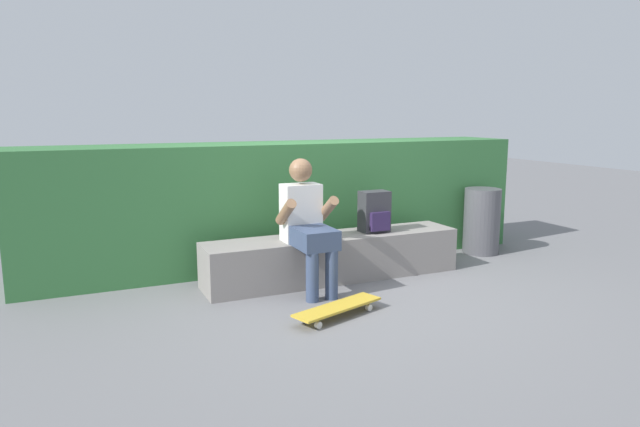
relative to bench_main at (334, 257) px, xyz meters
The scene contains 7 objects.
ground_plane 0.41m from the bench_main, 90.00° to the right, with size 24.00×24.00×0.00m, color slate.
bench_main is the anchor object (origin of this frame).
person_skater 0.60m from the bench_main, 149.53° to the right, with size 0.49×0.62×1.18m.
skateboard_near_person 1.05m from the bench_main, 114.03° to the right, with size 0.82×0.45×0.09m.
backpack_on_bench 0.60m from the bench_main, ahead, with size 0.28×0.23×0.40m.
hedge_row 0.97m from the bench_main, 100.47° to the left, with size 5.33×0.80×1.27m.
trash_bin 1.99m from the bench_main, ahead, with size 0.40×0.40×0.74m.
Camera 1 is at (-2.31, -4.41, 1.58)m, focal length 31.95 mm.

